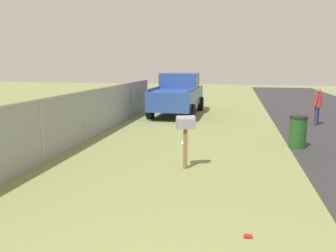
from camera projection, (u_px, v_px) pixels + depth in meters
mailbox at (185, 127)px, 7.99m from camera, size 0.34×0.49×1.34m
pickup_truck at (178, 93)px, 16.90m from camera, size 5.14×2.30×2.09m
trash_bin at (298, 132)px, 10.12m from camera, size 0.53×0.53×1.00m
pedestrian at (318, 104)px, 13.75m from camera, size 0.43×0.37×1.56m
fence_section at (86, 114)px, 11.01m from camera, size 15.63×0.07×1.69m
litter_can_midfield_b at (248, 236)px, 4.91m from camera, size 0.08×0.13×0.07m
litter_bag_far_scatter at (183, 143)px, 10.45m from camera, size 0.14×0.14×0.14m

